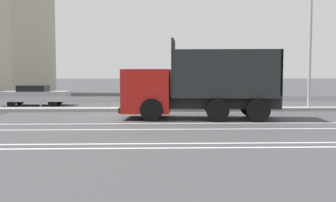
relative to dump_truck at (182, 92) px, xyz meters
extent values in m
plane|color=#424244|center=(-3.07, 1.53, -1.29)|extent=(320.00, 320.00, 0.00)
cube|color=silver|center=(0.90, -1.88, -1.29)|extent=(60.39, 0.16, 0.01)
cube|color=silver|center=(0.90, -3.67, -1.29)|extent=(60.39, 0.16, 0.01)
cube|color=silver|center=(0.90, -6.79, -1.29)|extent=(60.39, 0.16, 0.01)
cube|color=silver|center=(0.90, -7.53, -1.29)|extent=(60.39, 0.16, 0.01)
cube|color=gray|center=(-3.07, 4.07, -1.20)|extent=(33.21, 1.10, 0.18)
cube|color=#9EA0A5|center=(-3.07, 5.15, -0.67)|extent=(60.39, 0.04, 0.32)
cylinder|color=#ADADB2|center=(-10.29, 5.15, -0.98)|extent=(0.09, 0.09, 0.62)
cylinder|color=#ADADB2|center=(-8.23, 5.15, -0.98)|extent=(0.09, 0.09, 0.62)
cylinder|color=#ADADB2|center=(-6.17, 5.15, -0.98)|extent=(0.09, 0.09, 0.62)
cylinder|color=#ADADB2|center=(-4.11, 5.15, -0.98)|extent=(0.09, 0.09, 0.62)
cylinder|color=#ADADB2|center=(-2.04, 5.15, -0.98)|extent=(0.09, 0.09, 0.62)
cylinder|color=#ADADB2|center=(0.02, 5.15, -0.98)|extent=(0.09, 0.09, 0.62)
cylinder|color=#ADADB2|center=(2.08, 5.15, -0.98)|extent=(0.09, 0.09, 0.62)
cylinder|color=#ADADB2|center=(4.14, 5.15, -0.98)|extent=(0.09, 0.09, 0.62)
cylinder|color=#ADADB2|center=(6.20, 5.15, -0.98)|extent=(0.09, 0.09, 0.62)
cylinder|color=#ADADB2|center=(8.26, 5.15, -0.98)|extent=(0.09, 0.09, 0.62)
cube|color=red|center=(-1.68, 0.15, 0.05)|extent=(2.43, 2.56, 2.06)
cube|color=black|center=(-2.80, 0.25, 0.41)|extent=(0.21, 2.03, 0.78)
cube|color=black|center=(-2.84, 0.26, -0.82)|extent=(0.31, 2.32, 0.24)
cube|color=black|center=(2.01, -0.18, -0.50)|extent=(5.29, 1.77, 0.53)
cube|color=#232828|center=(2.01, -0.18, -0.18)|extent=(5.17, 2.71, 0.12)
cube|color=#232828|center=(1.91, -1.26, 0.93)|extent=(4.97, 0.55, 2.09)
cube|color=#232828|center=(2.11, 0.90, 0.93)|extent=(4.97, 0.55, 2.09)
cube|color=#232828|center=(-0.42, 0.04, 1.19)|extent=(0.30, 2.27, 2.61)
cube|color=#232828|center=(4.44, -0.40, 0.93)|extent=(0.30, 2.27, 2.09)
cylinder|color=black|center=(-1.45, -1.03, -0.77)|extent=(1.06, 0.41, 1.04)
cylinder|color=black|center=(-1.24, 1.28, -0.77)|extent=(1.06, 0.41, 1.04)
cylinder|color=black|center=(1.52, -1.30, -0.77)|extent=(1.06, 0.41, 1.04)
cylinder|color=black|center=(1.73, 1.01, -0.77)|extent=(1.06, 0.41, 1.04)
cylinder|color=black|center=(3.33, -1.47, -0.77)|extent=(1.06, 0.41, 1.04)
cylinder|color=black|center=(3.54, 0.85, -0.77)|extent=(1.06, 0.41, 1.04)
cylinder|color=white|center=(-1.38, 4.07, -1.13)|extent=(0.16, 0.16, 0.32)
cylinder|color=black|center=(-1.38, 4.07, -0.81)|extent=(0.16, 0.16, 0.32)
cylinder|color=white|center=(-1.38, 4.07, -0.49)|extent=(0.16, 0.16, 0.32)
cylinder|color=black|center=(-1.38, 4.07, -0.18)|extent=(0.16, 0.16, 0.32)
cylinder|color=white|center=(-1.38, 4.07, 0.14)|extent=(0.16, 0.16, 0.32)
cylinder|color=#1E4CB2|center=(-1.38, 4.07, 0.70)|extent=(0.80, 0.03, 0.80)
cylinder|color=white|center=(-1.38, 4.07, 0.70)|extent=(0.86, 0.02, 0.86)
cylinder|color=#ADADB2|center=(7.83, 4.09, 4.13)|extent=(0.18, 0.18, 10.83)
cube|color=#A3A3A8|center=(-9.44, 8.22, -0.65)|extent=(4.41, 1.83, 0.67)
cube|color=black|center=(-9.57, 8.22, -0.11)|extent=(1.86, 1.61, 0.42)
cylinder|color=black|center=(-8.07, 9.08, -0.99)|extent=(0.60, 0.20, 0.60)
cylinder|color=black|center=(-8.07, 7.36, -0.99)|extent=(0.60, 0.20, 0.60)
cylinder|color=black|center=(-10.81, 9.08, -0.99)|extent=(0.60, 0.20, 0.60)
cylinder|color=black|center=(-10.80, 7.35, -0.99)|extent=(0.60, 0.20, 0.60)
camera|label=1|loc=(-1.34, -18.82, 0.87)|focal=42.00mm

